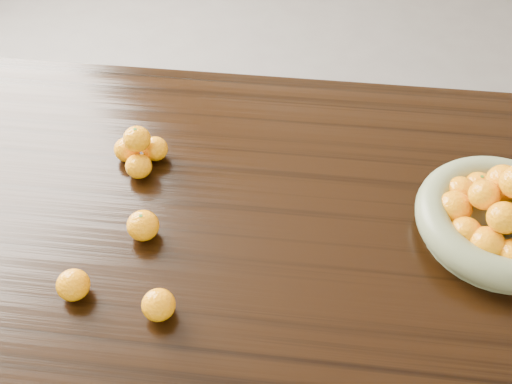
# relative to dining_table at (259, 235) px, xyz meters

# --- Properties ---
(ground) EXTENTS (5.00, 5.00, 0.00)m
(ground) POSITION_rel_dining_table_xyz_m (0.00, 0.00, -0.66)
(ground) COLOR #5C5957
(ground) RESTS_ON ground
(dining_table) EXTENTS (2.00, 1.00, 0.75)m
(dining_table) POSITION_rel_dining_table_xyz_m (0.00, 0.00, 0.00)
(dining_table) COLOR black
(dining_table) RESTS_ON ground
(fruit_bowl) EXTENTS (0.36, 0.36, 0.18)m
(fruit_bowl) POSITION_rel_dining_table_xyz_m (0.51, -0.00, 0.14)
(fruit_bowl) COLOR #747C5A
(fruit_bowl) RESTS_ON dining_table
(orange_pyramid) EXTENTS (0.13, 0.12, 0.11)m
(orange_pyramid) POSITION_rel_dining_table_xyz_m (-0.30, 0.11, 0.13)
(orange_pyramid) COLOR #F9A007
(orange_pyramid) RESTS_ON dining_table
(loose_orange_0) EXTENTS (0.07, 0.07, 0.06)m
(loose_orange_0) POSITION_rel_dining_table_xyz_m (-0.23, -0.10, 0.12)
(loose_orange_0) COLOR #F9A007
(loose_orange_0) RESTS_ON dining_table
(loose_orange_1) EXTENTS (0.06, 0.06, 0.06)m
(loose_orange_1) POSITION_rel_dining_table_xyz_m (-0.33, -0.26, 0.12)
(loose_orange_1) COLOR #F9A007
(loose_orange_1) RESTS_ON dining_table
(loose_orange_2) EXTENTS (0.06, 0.06, 0.06)m
(loose_orange_2) POSITION_rel_dining_table_xyz_m (-0.16, -0.28, 0.12)
(loose_orange_2) COLOR #F9A007
(loose_orange_2) RESTS_ON dining_table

